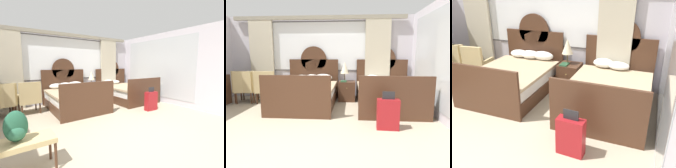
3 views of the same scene
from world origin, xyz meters
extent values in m
plane|color=tan|center=(0.00, 0.00, 0.00)|extent=(24.00, 24.00, 0.00)
cube|color=silver|center=(0.00, 3.95, 1.35)|extent=(6.07, 0.07, 2.70)
cube|color=#575459|center=(0.00, 3.91, 1.72)|extent=(3.44, 0.02, 1.63)
cube|color=white|center=(0.00, 3.90, 1.72)|extent=(3.36, 0.02, 1.55)
cube|color=#C1B79E|center=(-1.92, 3.82, 1.30)|extent=(0.80, 0.08, 2.60)
cube|color=#C1B79E|center=(1.92, 3.82, 1.30)|extent=(0.80, 0.08, 2.60)
cube|color=gray|center=(0.00, 3.82, 2.62)|extent=(5.58, 0.10, 0.12)
cube|color=silver|center=(3.07, 1.66, 1.35)|extent=(0.07, 4.52, 2.70)
cube|color=#B2B7BC|center=(3.03, 1.96, 1.35)|extent=(0.01, 3.16, 2.27)
cube|color=#472B1C|center=(-0.17, 2.75, 0.15)|extent=(1.54, 2.10, 0.30)
cube|color=white|center=(-0.17, 2.75, 0.42)|extent=(1.48, 2.00, 0.25)
cube|color=tan|center=(-0.17, 2.67, 0.58)|extent=(1.58, 1.90, 0.06)
cube|color=#472B1C|center=(-0.17, 3.83, 0.65)|extent=(1.62, 0.06, 1.29)
cylinder|color=#472B1C|center=(-0.17, 3.83, 1.29)|extent=(0.85, 0.06, 0.85)
cube|color=#472B1C|center=(-0.17, 1.67, 0.50)|extent=(1.62, 0.06, 1.00)
ellipsoid|color=white|center=(-0.52, 3.60, 0.70)|extent=(0.48, 0.33, 0.19)
ellipsoid|color=white|center=(-0.19, 3.58, 0.71)|extent=(0.49, 0.34, 0.21)
ellipsoid|color=white|center=(0.19, 3.58, 0.72)|extent=(0.57, 0.26, 0.22)
cube|color=#472B1C|center=(2.07, 2.75, 0.15)|extent=(1.54, 2.10, 0.30)
cube|color=white|center=(2.07, 2.75, 0.42)|extent=(1.48, 2.00, 0.25)
cube|color=tan|center=(2.07, 2.67, 0.58)|extent=(1.58, 1.90, 0.06)
cube|color=#472B1C|center=(2.07, 3.83, 0.65)|extent=(1.62, 0.06, 1.29)
cylinder|color=#472B1C|center=(2.07, 3.83, 1.29)|extent=(0.85, 0.06, 0.85)
cube|color=#472B1C|center=(2.07, 1.67, 0.50)|extent=(1.62, 0.06, 1.00)
ellipsoid|color=white|center=(1.75, 3.59, 0.71)|extent=(0.48, 0.33, 0.21)
ellipsoid|color=white|center=(2.10, 3.57, 0.69)|extent=(0.48, 0.33, 0.17)
cube|color=#472B1C|center=(0.95, 3.50, 0.31)|extent=(0.51, 0.51, 0.62)
sphere|color=tan|center=(0.95, 3.23, 0.44)|extent=(0.02, 0.02, 0.02)
cylinder|color=brown|center=(0.88, 3.52, 0.63)|extent=(0.14, 0.14, 0.02)
cylinder|color=brown|center=(0.88, 3.52, 0.75)|extent=(0.03, 0.03, 0.23)
cone|color=beige|center=(0.88, 3.52, 1.04)|extent=(0.27, 0.27, 0.35)
cube|color=#285133|center=(0.85, 3.39, 0.63)|extent=(0.18, 0.26, 0.03)
cube|color=tan|center=(-1.48, 3.11, 0.38)|extent=(0.63, 0.63, 0.10)
cube|color=tan|center=(-1.45, 2.86, 0.70)|extent=(0.59, 0.14, 0.55)
cube|color=tan|center=(-1.22, 3.14, 0.51)|extent=(0.11, 0.53, 0.16)
cube|color=tan|center=(-1.74, 3.09, 0.51)|extent=(0.11, 0.53, 0.16)
cylinder|color=#472B1C|center=(-1.26, 3.38, 0.16)|extent=(0.04, 0.04, 0.33)
cylinder|color=#472B1C|center=(-1.74, 3.33, 0.16)|extent=(0.04, 0.04, 0.33)
cylinder|color=#472B1C|center=(-1.21, 2.90, 0.16)|extent=(0.04, 0.04, 0.33)
cylinder|color=#472B1C|center=(-1.69, 2.85, 0.16)|extent=(0.04, 0.04, 0.33)
cube|color=tan|center=(-2.14, 3.11, 0.38)|extent=(0.60, 0.60, 0.10)
cube|color=tan|center=(-2.13, 2.86, 0.70)|extent=(0.58, 0.10, 0.55)
cube|color=tan|center=(-1.88, 3.12, 0.51)|extent=(0.08, 0.52, 0.16)
cylinder|color=#472B1C|center=(-1.91, 3.36, 0.16)|extent=(0.04, 0.04, 0.33)
cylinder|color=#472B1C|center=(-1.89, 2.88, 0.16)|extent=(0.04, 0.04, 0.33)
cube|color=tan|center=(-2.14, 3.11, 0.38)|extent=(0.72, 0.72, 0.10)
cube|color=tan|center=(-2.07, 2.87, 0.70)|extent=(0.58, 0.24, 0.55)
cube|color=tan|center=(-1.89, 3.18, 0.51)|extent=(0.20, 0.52, 0.16)
cylinder|color=#472B1C|center=(-1.97, 3.41, 0.16)|extent=(0.04, 0.04, 0.33)
cylinder|color=#472B1C|center=(-1.84, 2.95, 0.16)|extent=(0.04, 0.04, 0.33)
cube|color=tan|center=(-1.87, 0.14, 0.45)|extent=(0.75, 0.39, 0.07)
cylinder|color=#472B1C|center=(-1.53, -0.02, 0.21)|extent=(0.04, 0.04, 0.42)
cylinder|color=#472B1C|center=(-1.53, 0.31, 0.21)|extent=(0.04, 0.04, 0.42)
ellipsoid|color=#23563D|center=(-1.96, 0.14, 0.69)|extent=(0.28, 0.18, 0.41)
ellipsoid|color=#2C6448|center=(-1.96, 0.06, 0.62)|extent=(0.19, 0.08, 0.16)
cube|color=maroon|center=(1.82, 1.17, 0.30)|extent=(0.43, 0.20, 0.61)
cube|color=#232326|center=(1.82, 1.17, 0.68)|extent=(0.23, 0.03, 0.15)
cylinder|color=black|center=(1.65, 1.18, 0.03)|extent=(0.05, 0.02, 0.05)
cylinder|color=black|center=(1.99, 1.16, 0.03)|extent=(0.05, 0.02, 0.05)
camera|label=1|loc=(-2.03, -2.07, 1.46)|focal=24.46mm
camera|label=2|loc=(1.12, -2.50, 1.47)|focal=30.83mm
camera|label=3|loc=(2.78, -1.57, 2.43)|focal=37.57mm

